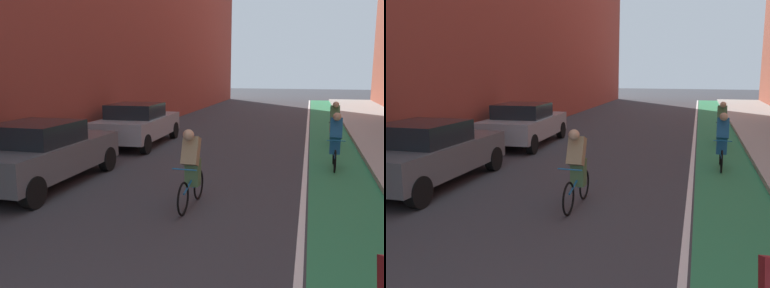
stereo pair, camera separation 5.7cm
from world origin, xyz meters
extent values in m
plane|color=#38383D|center=(0.00, 17.57, 0.00)|extent=(94.89, 94.89, 0.00)
cube|color=#2D8451|center=(3.60, 19.57, 0.00)|extent=(1.60, 43.13, 0.00)
cube|color=white|center=(2.70, 19.57, 0.00)|extent=(0.12, 43.13, 0.00)
cube|color=#595B60|center=(-3.35, 9.78, 0.68)|extent=(1.93, 4.40, 0.70)
cube|color=black|center=(-3.34, 9.57, 1.26)|extent=(1.66, 1.86, 0.55)
cylinder|color=black|center=(-4.22, 11.40, 0.33)|extent=(0.23, 0.66, 0.66)
cylinder|color=black|center=(-2.53, 11.43, 0.33)|extent=(0.23, 0.66, 0.66)
cylinder|color=black|center=(-2.47, 8.17, 0.33)|extent=(0.23, 0.66, 0.66)
cube|color=#9EA0A8|center=(-3.35, 15.48, 0.68)|extent=(2.10, 4.50, 0.70)
cube|color=black|center=(-3.34, 15.26, 1.26)|extent=(1.77, 1.92, 0.55)
cylinder|color=black|center=(-4.30, 17.11, 0.33)|extent=(0.24, 0.67, 0.66)
cylinder|color=black|center=(-2.52, 17.18, 0.33)|extent=(0.24, 0.67, 0.66)
cylinder|color=black|center=(-4.18, 13.78, 0.33)|extent=(0.24, 0.67, 0.66)
cylinder|color=black|center=(-2.40, 13.84, 0.33)|extent=(0.24, 0.67, 0.66)
torus|color=black|center=(0.51, 8.61, 0.32)|extent=(0.05, 0.65, 0.65)
torus|color=black|center=(0.53, 9.66, 0.32)|extent=(0.05, 0.65, 0.65)
cylinder|color=#1966A5|center=(0.52, 9.14, 0.54)|extent=(0.06, 0.96, 0.33)
cylinder|color=#1966A5|center=(0.53, 9.32, 0.62)|extent=(0.04, 0.12, 0.55)
cylinder|color=#1966A5|center=(0.51, 8.69, 0.87)|extent=(0.48, 0.03, 0.02)
cube|color=#4C7247|center=(0.52, 9.24, 0.69)|extent=(0.29, 0.25, 0.56)
cube|color=tan|center=(0.52, 9.11, 1.15)|extent=(0.33, 0.41, 0.60)
sphere|color=tan|center=(0.52, 8.96, 1.49)|extent=(0.22, 0.22, 0.22)
cube|color=beige|center=(0.52, 9.24, 1.17)|extent=(0.27, 0.28, 0.39)
torus|color=black|center=(3.46, 12.90, 0.31)|extent=(0.05, 0.62, 0.62)
torus|color=black|center=(3.48, 13.95, 0.31)|extent=(0.05, 0.62, 0.62)
cylinder|color=#1966A5|center=(3.47, 13.42, 0.53)|extent=(0.06, 0.96, 0.33)
cylinder|color=#1966A5|center=(3.47, 13.60, 0.61)|extent=(0.04, 0.12, 0.55)
cylinder|color=#1966A5|center=(3.46, 12.97, 0.86)|extent=(0.48, 0.03, 0.02)
cube|color=#1E598C|center=(3.47, 13.53, 0.68)|extent=(0.28, 0.24, 0.56)
cube|color=#1E598C|center=(3.47, 13.40, 1.14)|extent=(0.33, 0.40, 0.60)
sphere|color=tan|center=(3.46, 13.24, 1.48)|extent=(0.22, 0.22, 0.22)
torus|color=black|center=(3.66, 16.88, 0.33)|extent=(0.07, 0.66, 0.66)
torus|color=black|center=(3.62, 17.93, 0.33)|extent=(0.07, 0.66, 0.66)
cylinder|color=black|center=(3.64, 17.41, 0.55)|extent=(0.08, 0.96, 0.33)
cylinder|color=black|center=(3.63, 17.59, 0.63)|extent=(0.04, 0.12, 0.55)
cylinder|color=black|center=(3.66, 16.96, 0.88)|extent=(0.48, 0.04, 0.02)
cube|color=tan|center=(3.63, 17.51, 0.70)|extent=(0.29, 0.25, 0.56)
cube|color=#4C7247|center=(3.64, 17.38, 1.16)|extent=(0.34, 0.41, 0.60)
sphere|color=tan|center=(3.65, 17.23, 1.50)|extent=(0.22, 0.22, 0.22)
camera|label=1|loc=(2.73, 1.44, 2.72)|focal=38.67mm
camera|label=2|loc=(2.79, 1.46, 2.72)|focal=38.67mm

